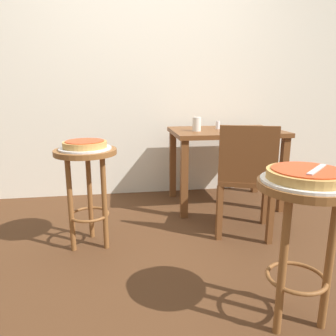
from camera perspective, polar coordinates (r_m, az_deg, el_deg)
ground_plane at (r=2.07m, az=0.13°, el=-17.97°), size 6.00×6.00×0.00m
back_wall at (r=3.42m, az=-4.53°, el=20.66°), size 6.00×0.10×3.00m
stool_foreground at (r=1.58m, az=22.64°, el=-8.36°), size 0.42×0.42×0.70m
serving_plate_foreground at (r=1.52m, az=23.27°, el=-2.08°), size 0.39×0.39×0.01m
pizza_foreground at (r=1.52m, az=23.37°, el=-1.05°), size 0.34×0.34×0.05m
stool_middle at (r=2.27m, az=-14.16°, el=-1.08°), size 0.42×0.42×0.70m
serving_plate_middle at (r=2.23m, az=-14.43°, el=3.38°), size 0.35×0.35×0.01m
pizza_middle at (r=2.23m, az=-14.48°, el=4.10°), size 0.29×0.29×0.05m
dining_table at (r=3.08m, az=10.10°, el=4.54°), size 1.00×0.68×0.72m
cup_near_edge at (r=2.92m, az=5.10°, el=7.73°), size 0.08×0.08×0.12m
condiment_shaker at (r=3.11m, az=8.78°, el=7.52°), size 0.04×0.04×0.07m
wooden_chair at (r=2.44m, az=13.58°, el=-1.39°), size 0.51×0.51×0.85m
pizza_server_knife at (r=1.51m, az=24.83°, el=-0.21°), size 0.18×0.17×0.01m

